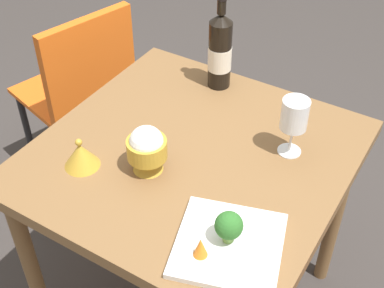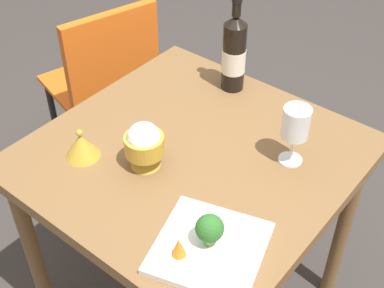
% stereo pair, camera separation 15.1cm
% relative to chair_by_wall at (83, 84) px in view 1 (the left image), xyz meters
% --- Properties ---
extents(dining_table, '(0.86, 0.86, 0.75)m').
position_rel_chair_by_wall_xyz_m(dining_table, '(-0.34, -0.73, 0.13)').
color(dining_table, brown).
rests_on(dining_table, ground_plane).
extents(chair_by_wall, '(0.49, 0.49, 0.85)m').
position_rel_chair_by_wall_xyz_m(chair_by_wall, '(0.00, 0.00, 0.00)').
color(chair_by_wall, orange).
rests_on(chair_by_wall, ground_plane).
extents(wine_bottle, '(0.08, 0.08, 0.33)m').
position_rel_chair_by_wall_xyz_m(wine_bottle, '(-0.00, -0.63, 0.35)').
color(wine_bottle, black).
rests_on(wine_bottle, dining_table).
extents(wine_glass, '(0.08, 0.08, 0.18)m').
position_rel_chair_by_wall_xyz_m(wine_glass, '(-0.20, -0.97, 0.35)').
color(wine_glass, white).
rests_on(wine_glass, dining_table).
extents(rice_bowl, '(0.11, 0.11, 0.14)m').
position_rel_chair_by_wall_xyz_m(rice_bowl, '(-0.47, -0.67, 0.29)').
color(rice_bowl, gold).
rests_on(rice_bowl, dining_table).
extents(rice_bowl_lid, '(0.10, 0.10, 0.09)m').
position_rel_chair_by_wall_xyz_m(rice_bowl_lid, '(-0.55, -0.50, 0.26)').
color(rice_bowl_lid, gold).
rests_on(rice_bowl_lid, dining_table).
extents(serving_plate, '(0.31, 0.31, 0.02)m').
position_rel_chair_by_wall_xyz_m(serving_plate, '(-0.59, -0.99, 0.23)').
color(serving_plate, white).
rests_on(serving_plate, dining_table).
extents(broccoli_floret, '(0.07, 0.07, 0.09)m').
position_rel_chair_by_wall_xyz_m(broccoli_floret, '(-0.58, -0.98, 0.29)').
color(broccoli_floret, '#729E4C').
rests_on(broccoli_floret, serving_plate).
extents(carrot_garnish_left, '(0.03, 0.03, 0.05)m').
position_rel_chair_by_wall_xyz_m(carrot_garnish_left, '(-0.66, -0.95, 0.26)').
color(carrot_garnish_left, orange).
rests_on(carrot_garnish_left, serving_plate).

